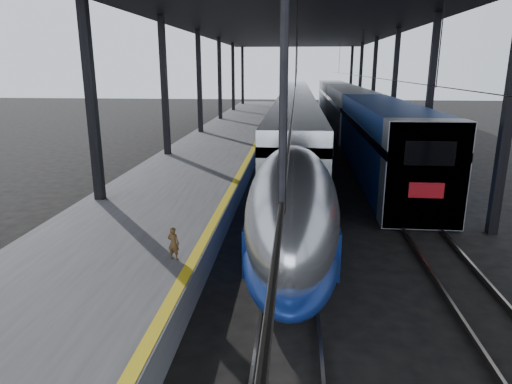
# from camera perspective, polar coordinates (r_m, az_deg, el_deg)

# --- Properties ---
(ground) EXTENTS (160.00, 160.00, 0.00)m
(ground) POSITION_cam_1_polar(r_m,az_deg,el_deg) (13.78, -4.18, -11.23)
(ground) COLOR black
(ground) RESTS_ON ground
(platform) EXTENTS (6.00, 80.00, 1.00)m
(platform) POSITION_cam_1_polar(r_m,az_deg,el_deg) (33.12, -4.73, 5.45)
(platform) COLOR #4C4C4F
(platform) RESTS_ON ground
(yellow_strip) EXTENTS (0.30, 80.00, 0.01)m
(yellow_strip) POSITION_cam_1_polar(r_m,az_deg,el_deg) (32.69, 0.13, 6.27)
(yellow_strip) COLOR yellow
(yellow_strip) RESTS_ON platform
(rails) EXTENTS (6.52, 80.00, 0.16)m
(rails) POSITION_cam_1_polar(r_m,az_deg,el_deg) (32.82, 9.24, 4.46)
(rails) COLOR slate
(rails) RESTS_ON ground
(canopy) EXTENTS (18.00, 75.00, 9.47)m
(canopy) POSITION_cam_1_polar(r_m,az_deg,el_deg) (32.30, 5.05, 20.53)
(canopy) COLOR black
(canopy) RESTS_ON ground
(tgv_train) EXTENTS (2.80, 65.20, 4.02)m
(tgv_train) POSITION_cam_1_polar(r_m,az_deg,el_deg) (40.63, 4.99, 9.23)
(tgv_train) COLOR #B2B5B9
(tgv_train) RESTS_ON ground
(second_train) EXTENTS (3.09, 56.05, 4.26)m
(second_train) POSITION_cam_1_polar(r_m,az_deg,el_deg) (44.84, 11.51, 9.91)
(second_train) COLOR navy
(second_train) RESTS_ON ground
(child) EXTENTS (0.38, 0.29, 0.94)m
(child) POSITION_cam_1_polar(r_m,az_deg,el_deg) (12.83, -10.28, -6.35)
(child) COLOR #4D3419
(child) RESTS_ON platform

